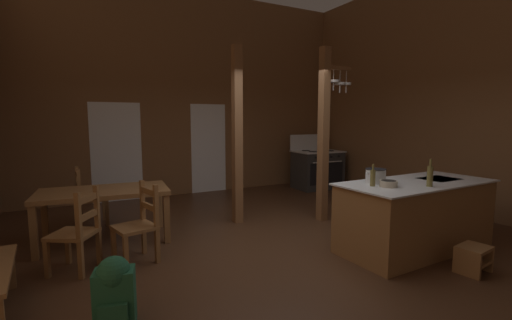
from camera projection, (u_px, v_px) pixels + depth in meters
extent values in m
cube|color=#422819|center=(288.00, 252.00, 4.67)|extent=(8.14, 8.73, 0.10)
cube|color=brown|center=(191.00, 95.00, 7.93)|extent=(8.14, 0.14, 4.53)
cube|color=brown|center=(468.00, 87.00, 6.13)|extent=(0.14, 8.73, 4.53)
cube|color=white|center=(117.00, 152.00, 7.25)|extent=(1.00, 0.01, 2.05)
cube|color=white|center=(209.00, 148.00, 8.19)|extent=(0.84, 0.01, 2.05)
cube|color=brown|center=(415.00, 216.00, 4.61)|extent=(2.13, 0.97, 0.88)
cube|color=silver|center=(417.00, 182.00, 4.56)|extent=(2.19, 1.03, 0.02)
cube|color=black|center=(439.00, 179.00, 4.79)|extent=(0.53, 0.42, 0.00)
cube|color=black|center=(387.00, 235.00, 5.03)|extent=(2.00, 0.10, 0.10)
cube|color=#2C2C2C|center=(317.00, 170.00, 8.65)|extent=(1.13, 0.81, 0.90)
cube|color=black|center=(327.00, 174.00, 8.31)|extent=(0.93, 0.05, 0.52)
cylinder|color=silver|center=(328.00, 162.00, 8.25)|extent=(0.83, 0.06, 0.02)
cube|color=silver|center=(318.00, 151.00, 8.60)|extent=(1.18, 0.85, 0.03)
cube|color=silver|center=(310.00, 142.00, 8.89)|extent=(1.14, 0.09, 0.40)
cylinder|color=black|center=(330.00, 151.00, 8.56)|extent=(0.21, 0.21, 0.01)
cylinder|color=black|center=(313.00, 152.00, 8.35)|extent=(0.21, 0.21, 0.01)
cylinder|color=black|center=(322.00, 150.00, 8.84)|extent=(0.21, 0.21, 0.01)
cylinder|color=black|center=(306.00, 151.00, 8.62)|extent=(0.21, 0.21, 0.01)
cylinder|color=black|center=(339.00, 156.00, 8.39)|extent=(0.05, 0.03, 0.04)
cylinder|color=black|center=(331.00, 157.00, 8.29)|extent=(0.05, 0.03, 0.04)
cylinder|color=black|center=(324.00, 157.00, 8.20)|extent=(0.05, 0.03, 0.04)
cylinder|color=black|center=(316.00, 158.00, 8.11)|extent=(0.05, 0.03, 0.04)
cube|color=brown|center=(323.00, 136.00, 5.81)|extent=(0.15, 0.15, 2.88)
cube|color=brown|center=(336.00, 68.00, 5.80)|extent=(0.63, 0.11, 0.06)
cylinder|color=silver|center=(334.00, 74.00, 5.79)|extent=(0.01, 0.01, 0.20)
cylinder|color=silver|center=(333.00, 81.00, 5.80)|extent=(0.20, 0.20, 0.04)
cylinder|color=silver|center=(333.00, 86.00, 5.81)|extent=(0.02, 0.02, 0.14)
cylinder|color=silver|center=(340.00, 75.00, 5.86)|extent=(0.01, 0.01, 0.23)
cylinder|color=silver|center=(340.00, 84.00, 5.88)|extent=(0.19, 0.19, 0.04)
cylinder|color=silver|center=(340.00, 88.00, 5.89)|extent=(0.02, 0.02, 0.14)
cylinder|color=silver|center=(346.00, 76.00, 5.94)|extent=(0.01, 0.01, 0.23)
cylinder|color=silver|center=(346.00, 84.00, 5.95)|extent=(0.18, 0.18, 0.04)
cylinder|color=silver|center=(346.00, 89.00, 5.96)|extent=(0.02, 0.02, 0.14)
cube|color=brown|center=(237.00, 136.00, 5.68)|extent=(0.14, 0.14, 2.88)
cube|color=brown|center=(474.00, 248.00, 3.90)|extent=(0.40, 0.33, 0.04)
cube|color=brown|center=(467.00, 264.00, 3.83)|extent=(0.08, 0.28, 0.26)
cube|color=brown|center=(479.00, 258.00, 4.01)|extent=(0.08, 0.28, 0.26)
cube|color=brown|center=(473.00, 261.00, 3.92)|extent=(0.36, 0.32, 0.03)
cube|color=brown|center=(104.00, 192.00, 4.85)|extent=(1.78, 1.06, 0.06)
cube|color=brown|center=(45.00, 217.00, 4.95)|extent=(0.09, 0.09, 0.68)
cube|color=brown|center=(160.00, 206.00, 5.55)|extent=(0.09, 0.09, 0.68)
cube|color=brown|center=(34.00, 233.00, 4.23)|extent=(0.09, 0.09, 0.68)
cube|color=brown|center=(167.00, 219.00, 4.83)|extent=(0.09, 0.09, 0.68)
cube|color=brown|center=(73.00, 234.00, 3.92)|extent=(0.61, 0.61, 0.04)
cube|color=brown|center=(47.00, 260.00, 3.77)|extent=(0.07, 0.07, 0.41)
cube|color=brown|center=(68.00, 247.00, 4.15)|extent=(0.07, 0.07, 0.41)
cube|color=brown|center=(79.00, 236.00, 3.71)|extent=(0.07, 0.07, 0.95)
cube|color=brown|center=(98.00, 225.00, 4.09)|extent=(0.07, 0.07, 0.95)
cube|color=brown|center=(87.00, 199.00, 3.86)|extent=(0.23, 0.34, 0.07)
cube|color=brown|center=(88.00, 215.00, 3.88)|extent=(0.23, 0.34, 0.07)
cube|color=brown|center=(92.00, 199.00, 5.65)|extent=(0.46, 0.46, 0.04)
cube|color=brown|center=(104.00, 208.00, 5.94)|extent=(0.05, 0.05, 0.41)
cube|color=brown|center=(107.00, 213.00, 5.61)|extent=(0.05, 0.05, 0.41)
cube|color=brown|center=(78.00, 195.00, 5.71)|extent=(0.05, 0.05, 0.95)
cube|color=brown|center=(80.00, 200.00, 5.39)|extent=(0.05, 0.05, 0.95)
cube|color=brown|center=(78.00, 175.00, 5.51)|extent=(0.05, 0.38, 0.07)
cube|color=brown|center=(78.00, 187.00, 5.53)|extent=(0.05, 0.38, 0.07)
cube|color=brown|center=(135.00, 227.00, 4.17)|extent=(0.53, 0.53, 0.04)
cube|color=brown|center=(126.00, 254.00, 3.93)|extent=(0.06, 0.06, 0.41)
cube|color=brown|center=(114.00, 245.00, 4.21)|extent=(0.06, 0.06, 0.41)
cube|color=brown|center=(157.00, 224.00, 4.14)|extent=(0.06, 0.06, 0.95)
cube|color=brown|center=(143.00, 217.00, 4.43)|extent=(0.06, 0.06, 0.95)
cube|color=brown|center=(149.00, 191.00, 4.24)|extent=(0.12, 0.38, 0.07)
cube|color=brown|center=(149.00, 207.00, 4.27)|extent=(0.12, 0.38, 0.07)
cube|color=#1E5138|center=(115.00, 298.00, 2.90)|extent=(0.36, 0.29, 0.48)
cube|color=#1E5138|center=(113.00, 314.00, 2.78)|extent=(0.23, 0.11, 0.17)
cylinder|color=black|center=(129.00, 289.00, 3.04)|extent=(0.05, 0.05, 0.38)
cylinder|color=black|center=(105.00, 292.00, 3.00)|extent=(0.05, 0.05, 0.38)
sphere|color=#1E5138|center=(114.00, 273.00, 2.87)|extent=(0.33, 0.33, 0.27)
cylinder|color=silver|center=(376.00, 176.00, 4.46)|extent=(0.25, 0.25, 0.17)
cylinder|color=black|center=(376.00, 169.00, 4.45)|extent=(0.26, 0.26, 0.01)
cylinder|color=silver|center=(368.00, 174.00, 4.39)|extent=(0.05, 0.02, 0.02)
cylinder|color=silver|center=(383.00, 172.00, 4.52)|extent=(0.05, 0.02, 0.02)
cylinder|color=#B2A893|center=(388.00, 184.00, 4.21)|extent=(0.21, 0.21, 0.07)
cylinder|color=black|center=(389.00, 181.00, 4.21)|extent=(0.17, 0.17, 0.00)
cylinder|color=brown|center=(373.00, 178.00, 4.25)|extent=(0.06, 0.06, 0.20)
cylinder|color=brown|center=(373.00, 167.00, 4.23)|extent=(0.02, 0.02, 0.07)
cylinder|color=brown|center=(430.00, 176.00, 4.22)|extent=(0.07, 0.07, 0.25)
cylinder|color=brown|center=(431.00, 163.00, 4.20)|extent=(0.03, 0.03, 0.09)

